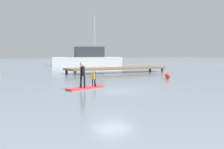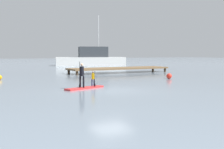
{
  "view_description": "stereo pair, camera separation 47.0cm",
  "coord_description": "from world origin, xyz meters",
  "views": [
    {
      "loc": [
        -9.09,
        -15.79,
        2.34
      ],
      "look_at": [
        1.8,
        3.17,
        0.75
      ],
      "focal_mm": 46.45,
      "sensor_mm": 36.0,
      "label": 1
    },
    {
      "loc": [
        -8.68,
        -16.02,
        2.34
      ],
      "look_at": [
        1.8,
        3.17,
        0.75
      ],
      "focal_mm": 46.45,
      "sensor_mm": 36.0,
      "label": 2
    }
  ],
  "objects": [
    {
      "name": "mooring_buoy_near",
      "position": [
        -5.14,
        11.44,
        0.2
      ],
      "size": [
        0.41,
        0.41,
        0.41
      ],
      "primitive_type": "sphere",
      "color": "orange",
      "rests_on": "ground"
    },
    {
      "name": "mooring_buoy_mid",
      "position": [
        8.73,
        4.85,
        0.25
      ],
      "size": [
        0.51,
        0.51,
        0.51
      ],
      "primitive_type": "sphere",
      "color": "red",
      "rests_on": "ground"
    },
    {
      "name": "paddleboard_near",
      "position": [
        -1.06,
        1.66,
        0.05
      ],
      "size": [
        3.08,
        1.53,
        0.1
      ],
      "color": "red",
      "rests_on": "ground"
    },
    {
      "name": "fishing_boat_white_large",
      "position": [
        14.87,
        35.52,
        1.36
      ],
      "size": [
        13.86,
        7.56,
        9.74
      ],
      "color": "silver",
      "rests_on": "ground"
    },
    {
      "name": "floating_dock",
      "position": [
        8.91,
        14.35,
        0.54
      ],
      "size": [
        12.61,
        3.15,
        0.63
      ],
      "color": "brown",
      "rests_on": "ground"
    },
    {
      "name": "paddler_adult",
      "position": [
        -1.34,
        1.57,
        1.01
      ],
      "size": [
        0.36,
        0.48,
        1.69
      ],
      "color": "black",
      "rests_on": "paddleboard_near"
    },
    {
      "name": "paddler_child_solo",
      "position": [
        -0.37,
        1.88,
        0.67
      ],
      "size": [
        0.23,
        0.36,
        1.03
      ],
      "color": "#19194C",
      "rests_on": "paddleboard_near"
    },
    {
      "name": "ground_plane",
      "position": [
        0.0,
        0.0,
        0.0
      ],
      "size": [
        240.0,
        240.0,
        0.0
      ],
      "primitive_type": "plane",
      "color": "gray"
    }
  ]
}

